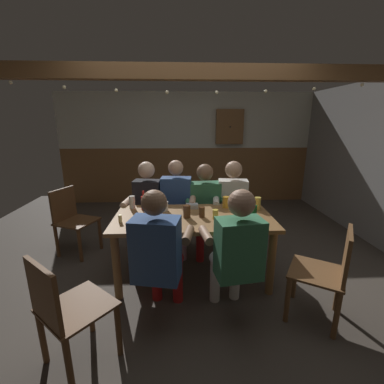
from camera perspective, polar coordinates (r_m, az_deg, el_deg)
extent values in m
plane|color=#423A33|center=(3.19, 0.21, -17.54)|extent=(6.91, 6.91, 0.00)
cube|color=beige|center=(5.62, -1.38, 15.43)|extent=(5.26, 0.12, 1.13)
cube|color=brown|center=(5.73, -1.31, 3.80)|extent=(5.26, 0.12, 1.18)
cube|color=brown|center=(3.01, -0.05, 24.86)|extent=(4.74, 0.14, 0.16)
cube|color=brown|center=(2.82, 0.27, -5.73)|extent=(1.70, 0.84, 0.04)
cylinder|color=brown|center=(2.75, -16.22, -15.54)|extent=(0.08, 0.08, 0.70)
cylinder|color=brown|center=(2.83, 17.00, -14.69)|extent=(0.08, 0.08, 0.70)
cylinder|color=brown|center=(3.34, -13.58, -9.61)|extent=(0.08, 0.08, 0.70)
cylinder|color=brown|center=(3.40, 13.19, -9.09)|extent=(0.08, 0.08, 0.70)
cube|color=black|center=(3.53, -9.71, -1.58)|extent=(0.37, 0.26, 0.52)
sphere|color=beige|center=(3.44, -10.01, 4.79)|extent=(0.22, 0.22, 0.22)
cylinder|color=#AD1919|center=(3.45, -8.61, -6.17)|extent=(0.19, 0.42, 0.13)
cylinder|color=#AD1919|center=(3.49, -11.69, -6.00)|extent=(0.19, 0.42, 0.13)
cylinder|color=#AD1919|center=(3.37, -9.26, -11.68)|extent=(0.10, 0.10, 0.42)
cylinder|color=#AD1919|center=(3.43, -12.43, -11.43)|extent=(0.10, 0.10, 0.42)
cylinder|color=black|center=(3.25, -7.33, -2.50)|extent=(0.12, 0.29, 0.08)
cylinder|color=beige|center=(3.36, -14.16, -2.25)|extent=(0.12, 0.29, 0.08)
cube|color=#2D4C84|center=(3.50, -3.49, -1.24)|extent=(0.42, 0.25, 0.55)
sphere|color=tan|center=(3.41, -3.60, 5.33)|extent=(0.20, 0.20, 0.20)
cylinder|color=#B78493|center=(3.45, -1.84, -6.00)|extent=(0.16, 0.38, 0.13)
cylinder|color=#B78493|center=(3.47, -5.45, -5.91)|extent=(0.16, 0.38, 0.13)
cylinder|color=#B78493|center=(3.38, -2.05, -11.39)|extent=(0.10, 0.10, 0.42)
cylinder|color=#B78493|center=(3.41, -5.78, -11.27)|extent=(0.10, 0.10, 0.42)
cylinder|color=tan|center=(3.24, 0.07, -2.07)|extent=(0.11, 0.29, 0.08)
cylinder|color=tan|center=(3.29, -7.91, -1.94)|extent=(0.11, 0.29, 0.08)
cube|color=#33724C|center=(3.52, 2.76, -1.72)|extent=(0.43, 0.25, 0.48)
sphere|color=brown|center=(3.43, 2.84, 4.36)|extent=(0.22, 0.22, 0.22)
cylinder|color=#AD1919|center=(3.47, 5.00, -5.89)|extent=(0.16, 0.44, 0.13)
cylinder|color=#AD1919|center=(3.43, 1.29, -6.08)|extent=(0.16, 0.44, 0.13)
cylinder|color=#AD1919|center=(3.39, 5.65, -11.43)|extent=(0.10, 0.10, 0.42)
cylinder|color=#AD1919|center=(3.35, 1.79, -11.69)|extent=(0.10, 0.10, 0.42)
cylinder|color=#33724C|center=(3.33, 7.49, -2.42)|extent=(0.10, 0.29, 0.08)
cylinder|color=#33724C|center=(3.25, -0.60, -2.75)|extent=(0.10, 0.29, 0.08)
cube|color=silver|center=(3.58, 8.88, -1.38)|extent=(0.41, 0.26, 0.51)
sphere|color=tan|center=(3.48, 9.15, 4.89)|extent=(0.23, 0.23, 0.23)
cylinder|color=#6B2D66|center=(3.51, 10.66, -5.83)|extent=(0.18, 0.43, 0.13)
cylinder|color=#6B2D66|center=(3.50, 7.15, -5.79)|extent=(0.18, 0.43, 0.13)
cylinder|color=#6B2D66|center=(3.43, 10.80, -11.28)|extent=(0.10, 0.10, 0.42)
cylinder|color=#6B2D66|center=(3.41, 7.15, -11.27)|extent=(0.10, 0.10, 0.42)
cylinder|color=silver|center=(3.36, 13.03, -2.23)|extent=(0.11, 0.29, 0.08)
cylinder|color=silver|center=(3.32, 5.33, -2.10)|extent=(0.11, 0.29, 0.08)
cube|color=#2D4C84|center=(2.17, -7.92, -12.43)|extent=(0.42, 0.31, 0.53)
sphere|color=brown|center=(2.02, -8.33, -2.35)|extent=(0.20, 0.20, 0.20)
cylinder|color=#AD1919|center=(2.43, -9.28, -15.87)|extent=(0.20, 0.41, 0.13)
cylinder|color=#AD1919|center=(2.38, -4.21, -16.40)|extent=(0.20, 0.41, 0.13)
cylinder|color=#AD1919|center=(2.73, -7.75, -18.62)|extent=(0.10, 0.10, 0.42)
cylinder|color=#AD1919|center=(2.69, -3.16, -19.11)|extent=(0.10, 0.10, 0.42)
cylinder|color=#2D4C84|center=(2.44, -11.35, -8.59)|extent=(0.13, 0.29, 0.08)
cylinder|color=brown|center=(2.34, -0.88, -9.38)|extent=(0.13, 0.29, 0.08)
cube|color=#33724C|center=(2.22, 10.31, -12.18)|extent=(0.41, 0.29, 0.51)
sphere|color=#9E755B|center=(2.07, 10.83, -2.39)|extent=(0.22, 0.22, 0.22)
cylinder|color=silver|center=(2.41, 6.51, -16.12)|extent=(0.18, 0.39, 0.13)
cylinder|color=silver|center=(2.47, 11.25, -15.44)|extent=(0.18, 0.39, 0.13)
cylinder|color=silver|center=(2.70, 5.07, -18.99)|extent=(0.10, 0.10, 0.42)
cylinder|color=silver|center=(2.76, 9.42, -18.36)|extent=(0.10, 0.10, 0.42)
cylinder|color=#9E755B|center=(2.36, 3.07, -9.44)|extent=(0.12, 0.29, 0.08)
cylinder|color=#33724C|center=(2.50, 12.90, -8.41)|extent=(0.12, 0.29, 0.08)
cube|color=brown|center=(2.18, -23.87, -22.11)|extent=(0.62, 0.62, 0.02)
cube|color=brown|center=(2.00, -29.87, -19.01)|extent=(0.32, 0.28, 0.42)
cylinder|color=brown|center=(2.52, -21.46, -22.68)|extent=(0.04, 0.04, 0.44)
cylinder|color=brown|center=(2.27, -15.86, -27.13)|extent=(0.04, 0.04, 0.44)
cylinder|color=brown|center=(2.41, -30.03, -25.89)|extent=(0.04, 0.04, 0.44)
cylinder|color=brown|center=(2.14, -25.41, -31.33)|extent=(0.04, 0.04, 0.44)
cube|color=brown|center=(2.62, 25.72, -15.57)|extent=(0.61, 0.61, 0.02)
cube|color=brown|center=(2.53, 30.89, -11.84)|extent=(0.24, 0.35, 0.42)
cylinder|color=brown|center=(2.60, 20.24, -21.32)|extent=(0.04, 0.04, 0.44)
cylinder|color=brown|center=(2.91, 21.65, -17.12)|extent=(0.04, 0.04, 0.44)
cylinder|color=brown|center=(2.59, 29.19, -22.58)|extent=(0.04, 0.04, 0.44)
cylinder|color=brown|center=(2.91, 29.42, -18.20)|extent=(0.04, 0.04, 0.44)
cube|color=brown|center=(3.77, -23.92, -5.93)|extent=(0.58, 0.58, 0.02)
cube|color=brown|center=(3.84, -26.42, -2.37)|extent=(0.18, 0.38, 0.42)
cylinder|color=brown|center=(3.86, -19.54, -8.67)|extent=(0.04, 0.04, 0.44)
cylinder|color=brown|center=(3.61, -23.40, -10.79)|extent=(0.04, 0.04, 0.44)
cylinder|color=brown|center=(4.10, -23.67, -7.66)|extent=(0.04, 0.04, 0.44)
cylinder|color=brown|center=(3.87, -27.56, -9.54)|extent=(0.04, 0.04, 0.44)
cylinder|color=#F9E08C|center=(2.74, -15.50, -5.67)|extent=(0.04, 0.04, 0.08)
cube|color=#B2B7BC|center=(3.07, 0.07, -3.10)|extent=(0.14, 0.10, 0.05)
cylinder|color=white|center=(2.83, -8.90, -5.31)|extent=(0.21, 0.21, 0.01)
cylinder|color=white|center=(2.55, -6.74, -7.58)|extent=(0.27, 0.27, 0.01)
cylinder|color=red|center=(3.06, -10.56, -2.38)|extent=(0.06, 0.06, 0.15)
cylinder|color=red|center=(3.03, -10.66, -0.38)|extent=(0.02, 0.02, 0.07)
cylinder|color=#195923|center=(2.62, 13.29, -5.00)|extent=(0.06, 0.06, 0.20)
cylinder|color=#195923|center=(2.58, 13.46, -2.35)|extent=(0.02, 0.02, 0.05)
cylinder|color=#4C2D19|center=(2.78, 2.20, -4.42)|extent=(0.06, 0.06, 0.11)
cylinder|color=#E5C64C|center=(3.03, 9.63, -2.90)|extent=(0.08, 0.08, 0.12)
cylinder|color=#4C2D19|center=(2.76, -1.14, -4.30)|extent=(0.08, 0.08, 0.14)
cylinder|color=gold|center=(2.87, 12.83, -3.89)|extent=(0.08, 0.08, 0.14)
cylinder|color=white|center=(2.98, -5.93, -3.12)|extent=(0.07, 0.07, 0.11)
cylinder|color=gold|center=(3.10, 7.42, -2.21)|extent=(0.08, 0.08, 0.13)
cylinder|color=white|center=(3.13, -13.01, -2.20)|extent=(0.07, 0.07, 0.15)
cylinder|color=#E5C64C|center=(3.10, 14.20, -2.46)|extent=(0.07, 0.07, 0.15)
cylinder|color=#E5C64C|center=(2.74, 5.16, -4.90)|extent=(0.06, 0.06, 0.10)
cube|color=brown|center=(5.58, 8.25, 13.98)|extent=(0.56, 0.12, 0.70)
sphere|color=black|center=(5.51, 8.40, 13.96)|extent=(0.03, 0.03, 0.03)
sphere|color=#F9EAB2|center=(3.40, -35.01, 19.12)|extent=(0.04, 0.04, 0.04)
sphere|color=#F9EAB2|center=(3.16, -26.27, 19.95)|extent=(0.04, 0.04, 0.04)
sphere|color=#F9EAB2|center=(3.00, -16.31, 20.64)|extent=(0.04, 0.04, 0.04)
sphere|color=#F9EAB2|center=(2.93, -5.52, 21.01)|extent=(0.04, 0.04, 0.04)
sphere|color=#F9EAB2|center=(2.96, 5.46, 20.96)|extent=(0.04, 0.04, 0.04)
sphere|color=#F9EAB2|center=(3.07, 15.89, 20.52)|extent=(0.04, 0.04, 0.04)
sphere|color=#F9EAB2|center=(3.27, 25.25, 19.84)|extent=(0.04, 0.04, 0.04)
sphere|color=#F9EAB2|center=(3.54, 33.32, 19.09)|extent=(0.04, 0.04, 0.04)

